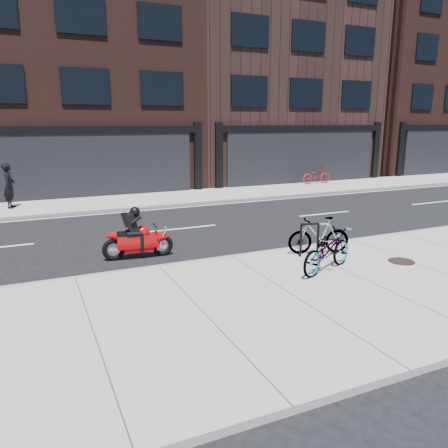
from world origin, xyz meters
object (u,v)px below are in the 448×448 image
bicycle_front (327,251)px  manhole_cover (401,261)px  pedestrian (9,186)px  bicycle_far (316,176)px  motorcycle (141,237)px  bike_rack (310,237)px  bicycle_rear (319,235)px

bicycle_front → manhole_cover: (2.21, -0.22, -0.50)m
pedestrian → bicycle_far: pedestrian is taller
bicycle_far → motorcycle: bearing=128.5°
pedestrian → motorcycle: bearing=-149.2°
bicycle_front → manhole_cover: bicycle_front is taller
manhole_cover → bicycle_front: bearing=174.2°
bicycle_front → pedestrian: size_ratio=1.04×
bike_rack → bicycle_front: 1.20m
motorcycle → pedestrian: bearing=116.5°
bicycle_front → manhole_cover: 2.27m
bicycle_far → manhole_cover: 14.48m
pedestrian → bicycle_far: (15.92, 0.80, -0.45)m
motorcycle → pedestrian: size_ratio=1.04×
bike_rack → motorcycle: size_ratio=0.47×
motorcycle → pedestrian: (-3.38, 8.57, 0.47)m
motorcycle → bicycle_far: (12.54, 9.37, 0.02)m
bicycle_rear → bicycle_far: bearing=161.9°
pedestrian → manhole_cover: (9.28, -12.05, -0.92)m
bike_rack → bicycle_rear: bearing=14.5°
bicycle_front → bicycle_rear: bicycle_rear is taller
motorcycle → manhole_cover: 6.86m
bicycle_rear → pedestrian: 13.12m
pedestrian → bicycle_far: bearing=-77.9°
motorcycle → bicycle_front: bearing=-36.4°
bicycle_front → bicycle_rear: 1.43m
pedestrian → bicycle_far: 15.95m
bike_rack → bicycle_front: bicycle_front is taller
manhole_cover → pedestrian: bearing=127.6°
bicycle_rear → bicycle_far: size_ratio=0.94×
bicycle_rear → motorcycle: bearing=-97.1°
manhole_cover → motorcycle: bearing=149.4°
bicycle_rear → manhole_cover: bicycle_rear is taller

